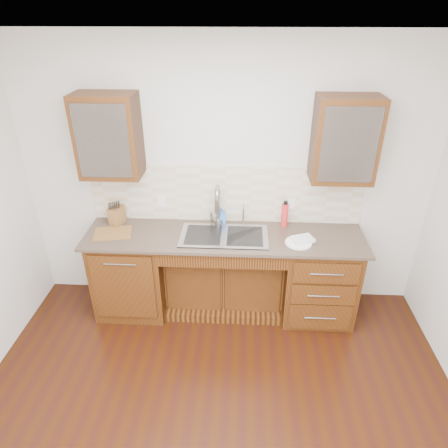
# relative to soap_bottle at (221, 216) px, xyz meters

# --- Properties ---
(ground) EXTENTS (4.00, 3.50, 0.10)m
(ground) POSITION_rel_soap_bottle_xyz_m (0.04, -1.67, -1.04)
(ground) COLOR black
(ceiling) EXTENTS (4.00, 3.50, 0.10)m
(ceiling) POSITION_rel_soap_bottle_xyz_m (0.04, -1.67, 1.76)
(ceiling) COLOR white
(ceiling) RESTS_ON wall_back
(wall_back) EXTENTS (4.00, 0.10, 2.70)m
(wall_back) POSITION_rel_soap_bottle_xyz_m (0.04, 0.13, 0.36)
(wall_back) COLOR silver
(wall_back) RESTS_ON ground
(base_cabinet_left) EXTENTS (0.70, 0.62, 0.88)m
(base_cabinet_left) POSITION_rel_soap_bottle_xyz_m (-0.91, -0.23, -0.55)
(base_cabinet_left) COLOR #593014
(base_cabinet_left) RESTS_ON ground
(base_cabinet_center) EXTENTS (1.20, 0.44, 0.70)m
(base_cabinet_center) POSITION_rel_soap_bottle_xyz_m (0.04, -0.14, -0.64)
(base_cabinet_center) COLOR #593014
(base_cabinet_center) RESTS_ON ground
(base_cabinet_right) EXTENTS (0.70, 0.62, 0.88)m
(base_cabinet_right) POSITION_rel_soap_bottle_xyz_m (0.99, -0.23, -0.55)
(base_cabinet_right) COLOR #593014
(base_cabinet_right) RESTS_ON ground
(countertop) EXTENTS (2.70, 0.65, 0.03)m
(countertop) POSITION_rel_soap_bottle_xyz_m (0.04, -0.25, -0.10)
(countertop) COLOR #84705B
(countertop) RESTS_ON base_cabinet_left
(backsplash) EXTENTS (2.70, 0.02, 0.59)m
(backsplash) POSITION_rel_soap_bottle_xyz_m (0.04, 0.07, 0.21)
(backsplash) COLOR beige
(backsplash) RESTS_ON wall_back
(sink) EXTENTS (0.84, 0.46, 0.19)m
(sink) POSITION_rel_soap_bottle_xyz_m (0.04, -0.26, -0.17)
(sink) COLOR #9E9EA5
(sink) RESTS_ON countertop
(faucet) EXTENTS (0.04, 0.04, 0.40)m
(faucet) POSITION_rel_soap_bottle_xyz_m (-0.03, -0.03, 0.12)
(faucet) COLOR #999993
(faucet) RESTS_ON countertop
(filter_tap) EXTENTS (0.02, 0.02, 0.24)m
(filter_tap) POSITION_rel_soap_bottle_xyz_m (0.22, -0.02, 0.04)
(filter_tap) COLOR #999993
(filter_tap) RESTS_ON countertop
(upper_cabinet_left) EXTENTS (0.55, 0.34, 0.75)m
(upper_cabinet_left) POSITION_rel_soap_bottle_xyz_m (-1.01, -0.09, 0.83)
(upper_cabinet_left) COLOR #593014
(upper_cabinet_left) RESTS_ON wall_back
(upper_cabinet_right) EXTENTS (0.55, 0.34, 0.75)m
(upper_cabinet_right) POSITION_rel_soap_bottle_xyz_m (1.09, -0.09, 0.83)
(upper_cabinet_right) COLOR #593014
(upper_cabinet_right) RESTS_ON wall_back
(outlet_left) EXTENTS (0.08, 0.01, 0.12)m
(outlet_left) POSITION_rel_soap_bottle_xyz_m (-0.61, 0.05, 0.13)
(outlet_left) COLOR white
(outlet_left) RESTS_ON backsplash
(outlet_right) EXTENTS (0.08, 0.01, 0.12)m
(outlet_right) POSITION_rel_soap_bottle_xyz_m (0.69, 0.05, 0.13)
(outlet_right) COLOR white
(outlet_right) RESTS_ON backsplash
(soap_bottle) EXTENTS (0.10, 0.10, 0.17)m
(soap_bottle) POSITION_rel_soap_bottle_xyz_m (0.00, 0.00, 0.00)
(soap_bottle) COLOR #3987EF
(soap_bottle) RESTS_ON countertop
(water_bottle) EXTENTS (0.08, 0.08, 0.24)m
(water_bottle) POSITION_rel_soap_bottle_xyz_m (0.63, -0.03, 0.04)
(water_bottle) COLOR red
(water_bottle) RESTS_ON countertop
(plate) EXTENTS (0.31, 0.31, 0.01)m
(plate) POSITION_rel_soap_bottle_xyz_m (0.74, -0.35, -0.08)
(plate) COLOR white
(plate) RESTS_ON countertop
(dish_towel) EXTENTS (0.23, 0.20, 0.03)m
(dish_towel) POSITION_rel_soap_bottle_xyz_m (0.78, -0.33, -0.05)
(dish_towel) COLOR white
(dish_towel) RESTS_ON plate
(knife_block) EXTENTS (0.15, 0.19, 0.18)m
(knife_block) POSITION_rel_soap_bottle_xyz_m (-1.05, -0.06, 0.01)
(knife_block) COLOR olive
(knife_block) RESTS_ON countertop
(cutting_board) EXTENTS (0.40, 0.31, 0.02)m
(cutting_board) POSITION_rel_soap_bottle_xyz_m (-1.03, -0.27, -0.08)
(cutting_board) COLOR olive
(cutting_board) RESTS_ON countertop
(cup_left_a) EXTENTS (0.14, 0.14, 0.09)m
(cup_left_a) POSITION_rel_soap_bottle_xyz_m (-1.11, -0.09, 0.78)
(cup_left_a) COLOR white
(cup_left_a) RESTS_ON upper_cabinet_left
(cup_left_b) EXTENTS (0.13, 0.13, 0.10)m
(cup_left_b) POSITION_rel_soap_bottle_xyz_m (-0.92, -0.09, 0.78)
(cup_left_b) COLOR white
(cup_left_b) RESTS_ON upper_cabinet_left
(cup_right_a) EXTENTS (0.13, 0.13, 0.10)m
(cup_right_a) POSITION_rel_soap_bottle_xyz_m (0.95, -0.09, 0.78)
(cup_right_a) COLOR white
(cup_right_a) RESTS_ON upper_cabinet_right
(cup_right_b) EXTENTS (0.10, 0.10, 0.08)m
(cup_right_b) POSITION_rel_soap_bottle_xyz_m (1.14, -0.09, 0.77)
(cup_right_b) COLOR white
(cup_right_b) RESTS_ON upper_cabinet_right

